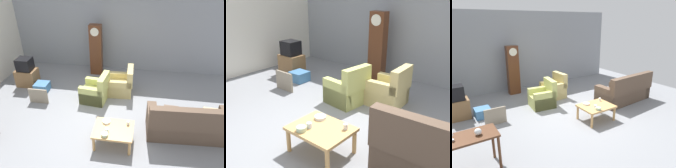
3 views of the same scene
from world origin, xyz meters
TOP-DOWN VIEW (x-y plane):
  - ground_plane at (0.00, 0.00)m, footprint 10.40×10.40m
  - garage_door_wall at (0.00, 3.60)m, footprint 8.40×0.16m
  - couch_floral at (2.19, -0.02)m, footprint 2.15×1.00m
  - armchair_olive_near at (-0.49, 1.18)m, footprint 0.87×0.84m
  - armchair_olive_far at (0.27, 1.73)m, footprint 0.83×0.80m
  - coffee_table_wood at (0.34, -0.57)m, footprint 0.96×0.76m
  - console_table_dark at (-3.28, -0.97)m, footprint 1.30×0.56m
  - grandfather_clock at (-0.85, 2.98)m, footprint 0.44×0.30m
  - tv_stand_cabinet at (-3.07, 1.74)m, footprint 0.68×0.52m
  - tv_crt at (-3.07, 1.74)m, footprint 0.48×0.44m
  - framed_picture_leaning at (-2.22, 0.75)m, footprint 0.60×0.05m
  - storage_box_blue at (-2.42, 1.45)m, footprint 0.45×0.44m
  - glass_dome_cloche at (-2.98, -1.02)m, footprint 0.13×0.13m
  - cup_white_porcelain at (0.67, -0.36)m, footprint 0.07×0.07m
  - cup_blue_rimmed at (0.20, -0.69)m, footprint 0.08×0.08m
  - bowl_white_stacked at (0.13, -0.36)m, footprint 0.20×0.20m
  - bowl_shallow_green at (0.17, -0.83)m, footprint 0.16×0.16m

SIDE VIEW (x-z plane):
  - ground_plane at x=0.00m, z-range 0.00..0.00m
  - storage_box_blue at x=-2.42m, z-range 0.00..0.28m
  - framed_picture_leaning at x=-2.22m, z-range 0.00..0.49m
  - tv_stand_cabinet at x=-3.07m, z-range 0.00..0.60m
  - armchair_olive_near at x=-0.49m, z-range -0.15..0.77m
  - armchair_olive_far at x=0.27m, z-range -0.15..0.77m
  - couch_floral at x=2.19m, z-range -0.17..0.87m
  - coffee_table_wood at x=0.34m, z-range 0.16..0.61m
  - bowl_white_stacked at x=0.13m, z-range 0.45..0.50m
  - bowl_shallow_green at x=0.17m, z-range 0.45..0.53m
  - cup_blue_rimmed at x=0.20m, z-range 0.45..0.54m
  - cup_white_porcelain at x=0.67m, z-range 0.45..0.55m
  - console_table_dark at x=-3.28m, z-range 0.28..1.07m
  - tv_crt at x=-3.07m, z-range 0.60..1.02m
  - glass_dome_cloche at x=-2.98m, z-range 0.79..0.92m
  - grandfather_clock at x=-0.85m, z-range 0.01..1.91m
  - garage_door_wall at x=0.00m, z-range 0.00..3.20m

